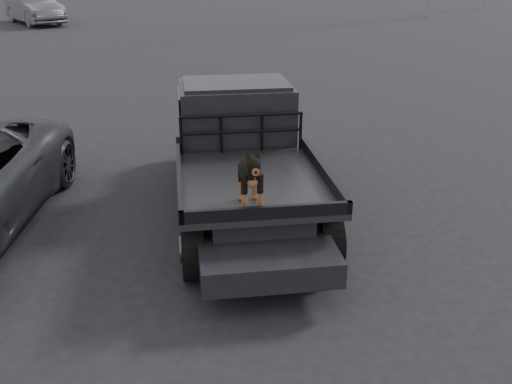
{
  "coord_description": "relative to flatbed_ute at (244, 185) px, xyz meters",
  "views": [
    {
      "loc": [
        -0.99,
        -5.92,
        3.67
      ],
      "look_at": [
        -0.2,
        -0.44,
        1.31
      ],
      "focal_mm": 40.0,
      "sensor_mm": 36.0,
      "label": 1
    }
  ],
  "objects": [
    {
      "name": "ground",
      "position": [
        0.06,
        -1.83,
        -0.46
      ],
      "size": [
        120.0,
        120.0,
        0.0
      ],
      "primitive_type": "plane",
      "color": "black",
      "rests_on": "ground"
    },
    {
      "name": "flatbed_ute",
      "position": [
        0.0,
        0.0,
        0.0
      ],
      "size": [
        2.0,
        5.4,
        0.92
      ],
      "primitive_type": null,
      "color": "black",
      "rests_on": "ground"
    },
    {
      "name": "ute_cab",
      "position": [
        -0.0,
        0.95,
        0.9
      ],
      "size": [
        1.72,
        1.3,
        0.88
      ],
      "primitive_type": null,
      "color": "black",
      "rests_on": "flatbed_ute"
    },
    {
      "name": "headache_rack",
      "position": [
        -0.0,
        0.2,
        0.74
      ],
      "size": [
        1.8,
        0.08,
        0.55
      ],
      "primitive_type": null,
      "color": "black",
      "rests_on": "flatbed_ute"
    },
    {
      "name": "dog",
      "position": [
        -0.13,
        -1.73,
        0.83
      ],
      "size": [
        0.32,
        0.6,
        0.74
      ],
      "primitive_type": null,
      "color": "black",
      "rests_on": "flatbed_ute"
    },
    {
      "name": "distant_car_a",
      "position": [
        -8.11,
        25.37,
        0.36
      ],
      "size": [
        3.96,
        5.2,
        1.64
      ],
      "primitive_type": "imported",
      "rotation": [
        0.0,
        0.0,
        0.51
      ],
      "color": "#4A4A4F",
      "rests_on": "ground"
    }
  ]
}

